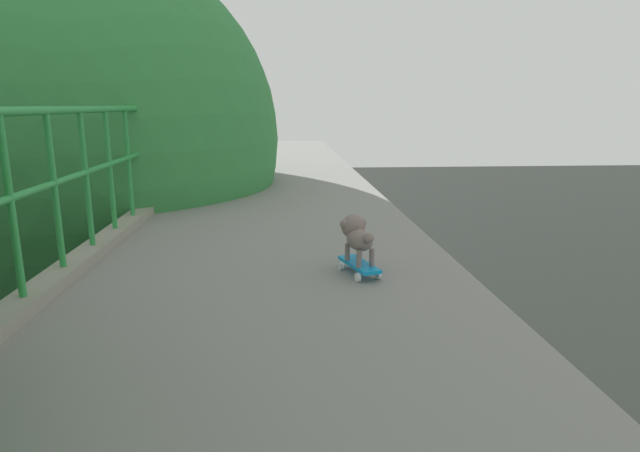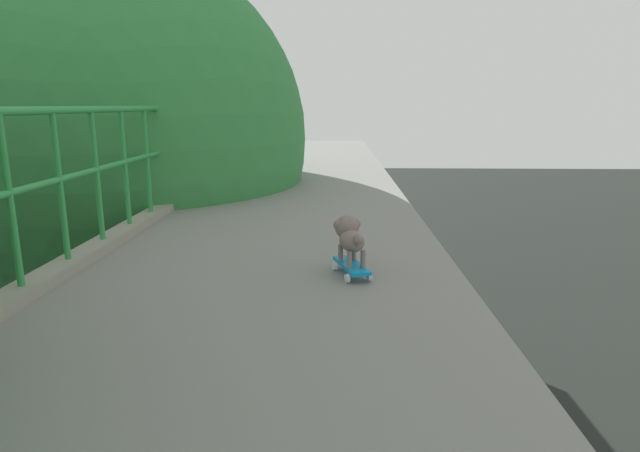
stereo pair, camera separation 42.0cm
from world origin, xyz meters
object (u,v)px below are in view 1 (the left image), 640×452
Objects in this scene: city_bus at (64,221)px; small_dog at (357,234)px; toy_skateboard at (359,265)px; car_yellow_cab_seventh at (46,339)px.

city_bus is 27.48× the size of small_dog.
small_dog reaches higher than toy_skateboard.
city_bus is at bearing 117.05° from small_dog.
small_dog reaches higher than car_yellow_cab_seventh.
car_yellow_cab_seventh is 10.09× the size of small_dog.
small_dog is at bearing -62.95° from city_bus.
toy_skateboard reaches higher than car_yellow_cab_seventh.
toy_skateboard is (11.01, -21.57, 4.28)m from city_bus.
car_yellow_cab_seventh is 14.12m from small_dog.
toy_skateboard is at bearing -62.96° from city_bus.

